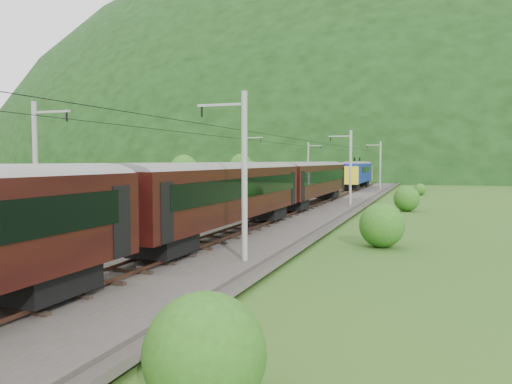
% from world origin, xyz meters
% --- Properties ---
extents(ground, '(600.00, 600.00, 0.00)m').
position_xyz_m(ground, '(0.00, 0.00, 0.00)').
color(ground, '#244E18').
rests_on(ground, ground).
extents(railbed, '(14.00, 220.00, 0.30)m').
position_xyz_m(railbed, '(0.00, 10.00, 0.15)').
color(railbed, '#38332D').
rests_on(railbed, ground).
extents(track_left, '(2.40, 220.00, 0.27)m').
position_xyz_m(track_left, '(-2.40, 10.00, 0.37)').
color(track_left, brown).
rests_on(track_left, railbed).
extents(track_right, '(2.40, 220.00, 0.27)m').
position_xyz_m(track_right, '(2.40, 10.00, 0.37)').
color(track_right, brown).
rests_on(track_right, railbed).
extents(catenary_left, '(2.54, 192.28, 8.00)m').
position_xyz_m(catenary_left, '(-6.12, 32.00, 4.50)').
color(catenary_left, gray).
rests_on(catenary_left, railbed).
extents(catenary_right, '(2.54, 192.28, 8.00)m').
position_xyz_m(catenary_right, '(6.12, 32.00, 4.50)').
color(catenary_right, gray).
rests_on(catenary_right, railbed).
extents(overhead_wires, '(4.83, 198.00, 0.03)m').
position_xyz_m(overhead_wires, '(0.00, 10.00, 7.10)').
color(overhead_wires, black).
rests_on(overhead_wires, ground).
extents(mountain_main, '(504.00, 360.00, 244.00)m').
position_xyz_m(mountain_main, '(0.00, 260.00, 0.00)').
color(mountain_main, black).
rests_on(mountain_main, ground).
extents(mountain_ridge, '(336.00, 280.00, 132.00)m').
position_xyz_m(mountain_ridge, '(-120.00, 300.00, 0.00)').
color(mountain_ridge, black).
rests_on(mountain_ridge, ground).
extents(train, '(3.08, 148.31, 5.35)m').
position_xyz_m(train, '(2.40, -5.15, 3.63)').
color(train, black).
rests_on(train, ground).
extents(hazard_post_near, '(0.16, 0.16, 1.53)m').
position_xyz_m(hazard_post_near, '(-0.39, 27.13, 1.06)').
color(hazard_post_near, red).
rests_on(hazard_post_near, railbed).
extents(hazard_post_far, '(0.17, 0.17, 1.56)m').
position_xyz_m(hazard_post_far, '(0.59, 48.48, 1.08)').
color(hazard_post_far, red).
rests_on(hazard_post_far, railbed).
extents(signal, '(0.23, 0.23, 2.12)m').
position_xyz_m(signal, '(-4.17, 56.60, 1.54)').
color(signal, black).
rests_on(signal, railbed).
extents(vegetation_left, '(13.18, 145.10, 6.68)m').
position_xyz_m(vegetation_left, '(-14.62, 28.70, 2.67)').
color(vegetation_left, '#2A5216').
rests_on(vegetation_left, ground).
extents(vegetation_right, '(4.52, 95.14, 2.35)m').
position_xyz_m(vegetation_right, '(11.70, 6.06, 1.09)').
color(vegetation_right, '#2A5216').
rests_on(vegetation_right, ground).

